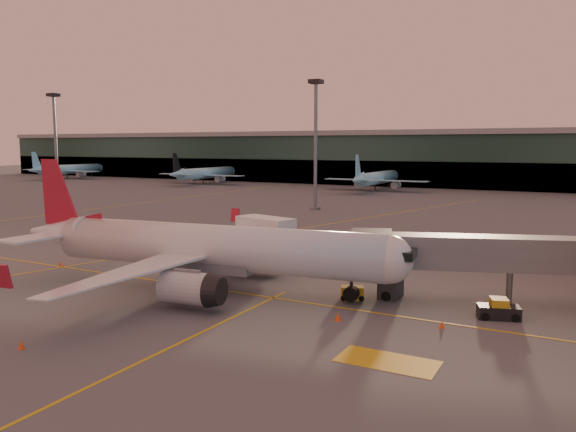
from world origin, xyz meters
The scene contains 16 objects.
ground centered at (0.00, 0.00, 0.00)m, with size 600.00×600.00×0.00m, color #4C4F54.
taxi_markings centered at (-7.32, 44.49, 0.01)m, with size 100.12×173.00×0.01m.
terminal centered at (0.00, 141.79, 8.76)m, with size 400.00×20.00×17.60m.
mast_west_far centered at (-90.00, 62.00, 14.86)m, with size 2.40×2.40×25.60m.
mast_west_near centered at (-20.00, 66.00, 14.86)m, with size 2.40×2.40×25.60m.
distant_aircraft_row centered at (-53.75, 118.00, 0.00)m, with size 225.00×34.00×13.00m.
main_airplane centered at (-2.03, 4.47, 3.74)m, with size 38.12×34.50×11.51m.
jet_bridge centered at (24.19, 12.69, 3.97)m, with size 26.13×11.47×5.75m.
catering_truck centered at (-2.52, 16.62, 2.91)m, with size 7.10×4.49×5.11m.
gpu_cart centered at (11.08, 7.70, 0.55)m, with size 2.21×1.83×1.12m.
pushback_tug centered at (22.66, 8.00, 0.63)m, with size 3.35×2.45×1.55m.
cone_nose centered at (19.45, 3.79, 0.24)m, with size 0.39×0.39×0.49m.
cone_tail centered at (-21.42, 5.26, 0.25)m, with size 0.40×0.40×0.51m.
cone_wing_right centered at (-3.17, -13.02, 0.27)m, with size 0.44×0.44×0.56m.
cone_wing_left centered at (-3.49, 22.14, 0.26)m, with size 0.42×0.42×0.54m.
cone_fwd centered at (12.28, 1.88, 0.29)m, with size 0.48×0.48×0.61m.
Camera 1 is at (27.93, -35.25, 12.87)m, focal length 35.00 mm.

